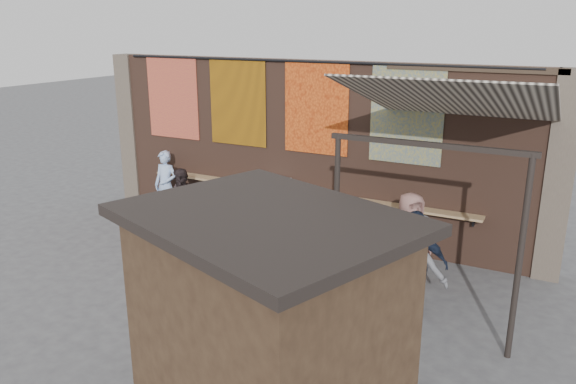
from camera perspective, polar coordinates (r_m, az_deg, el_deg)
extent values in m
plane|color=#474749|center=(11.17, -4.18, -8.49)|extent=(70.00, 70.00, 0.00)
cube|color=brown|center=(12.78, 1.99, 4.28)|extent=(10.00, 0.40, 4.00)
cube|color=#4C4238|center=(15.69, -15.49, 6.02)|extent=(0.50, 0.50, 4.00)
cube|color=#4C4238|center=(11.60, 25.84, 1.31)|extent=(0.50, 0.50, 4.00)
cube|color=#9E7A51|center=(12.68, 1.23, -0.01)|extent=(8.00, 0.32, 0.05)
cube|color=white|center=(12.88, -1.16, 0.93)|extent=(0.63, 0.30, 0.24)
cube|color=maroon|center=(14.34, -11.63, 9.37)|extent=(1.50, 0.02, 2.00)
cube|color=orange|center=(13.23, -5.12, 9.05)|extent=(1.50, 0.02, 2.00)
cube|color=#DC5B1B|center=(12.28, 2.87, 8.51)|extent=(1.50, 0.02, 2.00)
cube|color=#254989|center=(11.60, 11.96, 7.69)|extent=(1.50, 0.02, 2.00)
cylinder|color=black|center=(12.30, 1.61, 13.12)|extent=(9.50, 0.06, 0.06)
imported|color=#A0BBE9|center=(14.38, -12.29, 0.68)|extent=(0.65, 0.44, 1.74)
imported|color=#292022|center=(13.38, -10.67, -0.90)|extent=(0.87, 0.75, 1.53)
imported|color=#161F33|center=(9.62, 12.72, -7.14)|extent=(1.16, 0.70, 1.85)
imported|color=slate|center=(9.69, 12.70, -7.21)|extent=(1.16, 0.68, 1.78)
imported|color=#96675F|center=(10.78, 12.21, -4.64)|extent=(1.00, 1.03, 1.78)
cube|color=black|center=(6.31, -2.11, -15.36)|extent=(3.09, 2.70, 2.79)
cube|color=black|center=(5.67, -2.27, -2.78)|extent=(3.48, 3.08, 0.12)
cube|color=gold|center=(6.62, 4.46, -7.60)|extent=(1.14, 0.45, 0.50)
cube|color=#473321|center=(7.10, 4.28, -15.02)|extent=(2.05, 0.83, 0.06)
cube|color=beige|center=(9.72, 16.42, 8.97)|extent=(3.20, 3.28, 0.97)
cube|color=#33261C|center=(11.24, 18.27, 11.83)|extent=(3.30, 0.08, 0.12)
cube|color=black|center=(8.35, 14.06, 4.69)|extent=(3.00, 0.08, 0.08)
cylinder|color=black|center=(9.19, 4.88, -3.72)|extent=(0.09, 0.09, 3.10)
cylinder|color=black|center=(8.60, 22.46, -6.47)|extent=(0.09, 0.09, 3.10)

